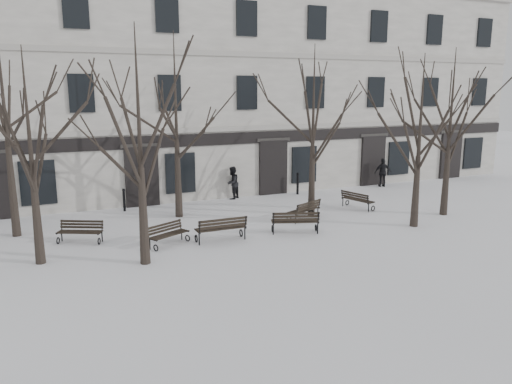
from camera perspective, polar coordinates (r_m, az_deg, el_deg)
ground at (r=18.65m, az=2.79°, el=-5.76°), size 100.00×100.00×0.00m
building at (r=29.94m, az=-8.44°, el=11.44°), size 40.40×10.20×11.40m
tree_0 at (r=17.09m, az=-24.53°, el=6.35°), size 4.83×4.83×6.90m
tree_1 at (r=15.94m, az=-13.27°, el=8.26°), size 5.29×5.29×7.55m
tree_2 at (r=21.09m, az=18.30°, el=7.75°), size 4.87×4.87×6.96m
tree_3 at (r=23.57m, az=21.41°, el=8.45°), size 5.13×5.13×7.33m
tree_4 at (r=20.80m, az=-26.99°, el=10.17°), size 6.14×6.14×8.77m
tree_5 at (r=21.86m, az=-9.17°, el=9.95°), size 5.57×5.57×7.96m
tree_6 at (r=22.10m, az=6.58°, el=9.24°), size 5.23×5.23×7.47m
bench_0 at (r=18.46m, az=-10.03°, el=-4.70°), size 1.66×1.22×0.80m
bench_1 at (r=18.64m, az=-4.00°, el=-4.12°), size 1.90×0.70×0.96m
bench_2 at (r=19.65m, az=4.50°, el=-3.33°), size 1.94×1.25×0.93m
bench_3 at (r=19.60m, az=-19.44°, el=-4.21°), size 1.69×1.23×0.82m
bench_4 at (r=21.71m, az=5.63°, el=-2.01°), size 1.78×1.24×0.86m
bench_5 at (r=24.10m, az=11.47°, el=-0.84°), size 1.00×1.73×0.83m
bollard_a at (r=23.94m, az=-14.85°, el=-0.79°), size 0.14×0.14×1.08m
bollard_b at (r=26.93m, az=4.79°, el=1.07°), size 0.15×0.15×1.19m
pedestrian_b at (r=25.87m, az=-2.71°, el=-0.79°), size 1.04×1.02×1.69m
pedestrian_c at (r=30.01m, az=14.23°, el=0.61°), size 1.05×0.69×1.66m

